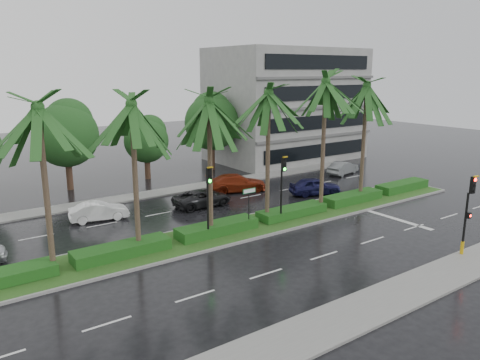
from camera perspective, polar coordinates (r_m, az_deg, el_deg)
ground at (r=29.38m, az=3.23°, el=-6.14°), size 120.00×120.00×0.00m
near_sidewalk at (r=22.92m, az=19.73°, el=-12.59°), size 40.00×2.40×0.12m
far_sidewalk at (r=39.04m, az=-7.80°, el=-1.22°), size 40.00×2.00×0.12m
median at (r=30.10m, az=2.05°, el=-5.49°), size 36.00×4.00×0.15m
hedge at (r=29.98m, az=2.05°, el=-4.81°), size 35.20×1.40×0.60m
lane_markings at (r=30.97m, az=8.15°, el=-5.21°), size 34.00×13.06×0.01m
palm_row at (r=27.84m, az=0.09°, el=9.15°), size 26.30×4.20×9.71m
signal_near at (r=27.34m, az=26.04°, el=-3.50°), size 0.34×0.45×4.36m
signal_median_left at (r=26.53m, az=-3.86°, el=-1.51°), size 0.34×0.42×4.36m
signal_median_right at (r=29.68m, az=5.22°, el=0.06°), size 0.34×0.42×4.36m
street_sign at (r=28.52m, az=1.12°, el=-2.24°), size 0.95×0.09×2.60m
bg_trees at (r=43.57m, az=-10.28°, el=6.35°), size 32.87×5.35×7.72m
building at (r=52.56m, az=5.63°, el=9.13°), size 16.00×10.00×12.00m
car_white at (r=32.44m, az=-16.83°, el=-3.65°), size 1.98×3.97×1.25m
car_darkgrey at (r=34.36m, az=-4.61°, el=-2.19°), size 2.04×4.41×1.22m
car_red at (r=38.36m, az=-0.41°, el=-0.35°), size 3.51×5.29×1.42m
car_blue at (r=37.81m, az=9.13°, el=-0.75°), size 2.99×4.39×1.39m
car_grey at (r=45.75m, az=12.45°, el=1.46°), size 2.06×3.94×1.24m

